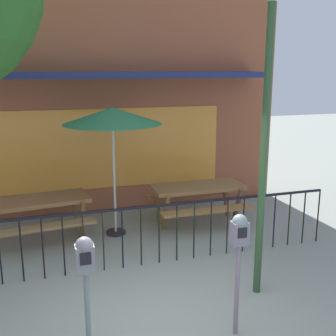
% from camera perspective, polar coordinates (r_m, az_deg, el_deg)
% --- Properties ---
extents(ground, '(40.00, 40.00, 0.00)m').
position_cam_1_polar(ground, '(5.25, -0.52, -21.48)').
color(ground, gray).
extents(pub_storefront, '(7.98, 1.30, 4.85)m').
position_cam_1_polar(pub_storefront, '(9.05, -9.39, 9.54)').
color(pub_storefront, '#52251C').
rests_on(pub_storefront, ground).
extents(patio_fence_front, '(6.73, 0.04, 0.97)m').
position_cam_1_polar(patio_fence_front, '(6.44, -5.01, -7.94)').
color(patio_fence_front, black).
rests_on(patio_fence_front, ground).
extents(picnic_table_left, '(1.95, 1.56, 0.79)m').
position_cam_1_polar(picnic_table_left, '(7.75, -17.49, -5.22)').
color(picnic_table_left, brown).
rests_on(picnic_table_left, ground).
extents(picnic_table_right, '(1.81, 1.37, 0.79)m').
position_cam_1_polar(picnic_table_right, '(8.26, 4.08, -3.47)').
color(picnic_table_right, olive).
rests_on(picnic_table_right, ground).
extents(patio_umbrella, '(1.75, 1.75, 2.35)m').
position_cam_1_polar(patio_umbrella, '(7.42, -7.61, 6.93)').
color(patio_umbrella, black).
rests_on(patio_umbrella, ground).
extents(parking_meter_near, '(0.18, 0.17, 1.44)m').
position_cam_1_polar(parking_meter_near, '(4.24, -11.22, -13.32)').
color(parking_meter_near, slate).
rests_on(parking_meter_near, ground).
extents(parking_meter_far, '(0.18, 0.17, 1.46)m').
position_cam_1_polar(parking_meter_far, '(4.74, 9.66, -10.05)').
color(parking_meter_far, slate).
rests_on(parking_meter_far, ground).
extents(street_lamp, '(0.28, 0.28, 4.05)m').
position_cam_1_polar(street_lamp, '(5.38, 13.34, 9.11)').
color(street_lamp, '#2D4B2A').
rests_on(street_lamp, ground).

